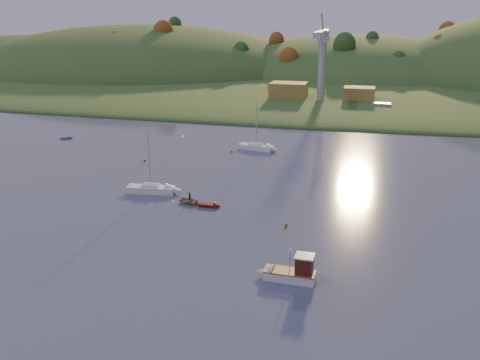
% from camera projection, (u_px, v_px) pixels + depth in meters
% --- Properties ---
extents(ground, '(500.00, 500.00, 0.00)m').
position_uv_depth(ground, '(160.00, 335.00, 48.16)').
color(ground, '#364258').
rests_on(ground, ground).
extents(far_shore, '(620.00, 220.00, 1.50)m').
position_uv_depth(far_shore, '(339.00, 71.00, 260.89)').
color(far_shore, '#344D1F').
rests_on(far_shore, ground).
extents(shore_slope, '(640.00, 150.00, 7.00)m').
position_uv_depth(shore_slope, '(327.00, 89.00, 200.78)').
color(shore_slope, '#344D1F').
rests_on(shore_slope, ground).
extents(hill_left_far, '(120.00, 100.00, 32.00)m').
position_uv_depth(hill_left_far, '(33.00, 66.00, 283.95)').
color(hill_left_far, '#344D1F').
rests_on(hill_left_far, ground).
extents(hill_left, '(170.00, 140.00, 44.00)m').
position_uv_depth(hill_left, '(143.00, 72.00, 253.92)').
color(hill_left, '#344D1F').
rests_on(hill_left, ground).
extents(hill_center, '(140.00, 120.00, 36.00)m').
position_uv_depth(hill_center, '(358.00, 76.00, 240.09)').
color(hill_center, '#344D1F').
rests_on(hill_center, ground).
extents(hillside_trees, '(280.00, 50.00, 32.00)m').
position_uv_depth(hillside_trees, '(331.00, 82.00, 219.27)').
color(hillside_trees, '#264719').
rests_on(hillside_trees, ground).
extents(wharf, '(42.00, 16.00, 2.40)m').
position_uv_depth(wharf, '(331.00, 105.00, 159.49)').
color(wharf, slate).
rests_on(wharf, ground).
extents(shed_west, '(11.00, 8.00, 4.80)m').
position_uv_depth(shed_west, '(289.00, 91.00, 162.33)').
color(shed_west, olive).
rests_on(shed_west, wharf).
extents(shed_east, '(9.00, 7.00, 4.00)m').
position_uv_depth(shed_east, '(359.00, 94.00, 158.52)').
color(shed_east, olive).
rests_on(shed_east, wharf).
extents(dock_crane, '(3.20, 28.00, 20.30)m').
position_uv_depth(dock_crane, '(322.00, 50.00, 152.02)').
color(dock_crane, '#B7B7BC').
rests_on(dock_crane, wharf).
extents(fishing_boat, '(6.65, 2.35, 4.18)m').
position_uv_depth(fishing_boat, '(286.00, 272.00, 57.82)').
color(fishing_boat, silver).
rests_on(fishing_boat, ground).
extents(sailboat_near, '(7.84, 3.09, 10.59)m').
position_uv_depth(sailboat_near, '(151.00, 189.00, 85.66)').
color(sailboat_near, white).
rests_on(sailboat_near, ground).
extents(sailboat_far, '(7.79, 3.93, 10.36)m').
position_uv_depth(sailboat_far, '(256.00, 147.00, 112.26)').
color(sailboat_far, white).
rests_on(sailboat_far, ground).
extents(canoe, '(4.19, 3.55, 0.74)m').
position_uv_depth(canoe, '(190.00, 201.00, 80.88)').
color(canoe, olive).
rests_on(canoe, ground).
extents(paddler, '(0.53, 0.66, 1.55)m').
position_uv_depth(paddler, '(190.00, 199.00, 80.75)').
color(paddler, black).
rests_on(paddler, ground).
extents(red_tender, '(3.40, 1.16, 1.16)m').
position_uv_depth(red_tender, '(213.00, 206.00, 79.47)').
color(red_tender, '#5B0D0D').
rests_on(red_tender, ground).
extents(grey_dinghy, '(2.96, 2.27, 1.05)m').
position_uv_depth(grey_dinghy, '(68.00, 138.00, 122.27)').
color(grey_dinghy, slate).
rests_on(grey_dinghy, ground).
extents(work_vessel, '(12.64, 5.13, 3.19)m').
position_uv_depth(work_vessel, '(381.00, 110.00, 150.88)').
color(work_vessel, '#51586A').
rests_on(work_vessel, ground).
extents(buoy_0, '(0.50, 0.50, 0.50)m').
position_uv_depth(buoy_0, '(286.00, 224.00, 72.43)').
color(buoy_0, orange).
rests_on(buoy_0, ground).
extents(buoy_1, '(0.50, 0.50, 0.50)m').
position_uv_depth(buoy_1, '(145.00, 160.00, 103.78)').
color(buoy_1, orange).
rests_on(buoy_1, ground).
extents(buoy_2, '(0.50, 0.50, 0.50)m').
position_uv_depth(buoy_2, '(232.00, 151.00, 110.73)').
color(buoy_2, orange).
rests_on(buoy_2, ground).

